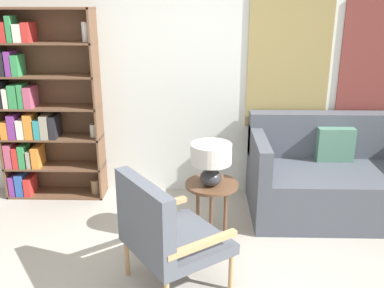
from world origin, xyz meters
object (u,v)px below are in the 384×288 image
(table_lamp, at_px, (211,158))
(bookshelf, at_px, (37,110))
(armchair, at_px, (162,230))
(side_table, at_px, (212,191))
(couch, at_px, (337,179))

(table_lamp, bearing_deg, bookshelf, 152.57)
(armchair, distance_m, side_table, 0.78)
(bookshelf, height_order, side_table, bookshelf)
(bookshelf, distance_m, couch, 3.10)
(armchair, bearing_deg, bookshelf, 132.23)
(bookshelf, bearing_deg, table_lamp, -27.43)
(bookshelf, height_order, couch, bookshelf)
(armchair, distance_m, table_lamp, 0.79)
(bookshelf, height_order, armchair, bookshelf)
(bookshelf, xyz_separation_m, armchair, (1.42, -1.57, -0.46))
(bookshelf, bearing_deg, armchair, -47.77)
(armchair, relative_size, table_lamp, 2.46)
(bookshelf, height_order, table_lamp, bookshelf)
(armchair, height_order, couch, couch)
(couch, bearing_deg, bookshelf, 174.16)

